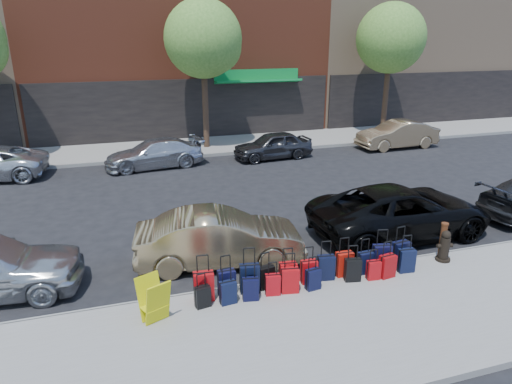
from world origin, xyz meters
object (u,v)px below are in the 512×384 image
object	(u,v)px
car_near_2	(401,211)
car_far_1	(154,154)
car_near_1	(220,238)
suitcase_front_5	(309,272)
display_rack	(154,300)
tree_right	(393,40)
fire_hydrant	(444,247)
tree_center	(206,41)
car_far_3	(397,135)
bollard	(443,240)
car_far_2	(273,145)

from	to	relation	value
car_near_2	car_far_1	bearing A→B (deg)	31.51
car_near_1	car_near_2	xyz separation A→B (m)	(5.52, 0.14, 0.04)
suitcase_front_5	display_rack	size ratio (longest dim) A/B	0.97
tree_right	suitcase_front_5	world-z (taller)	tree_right
car_near_2	tree_right	bearing A→B (deg)	-31.94
fire_hydrant	tree_center	bearing A→B (deg)	112.15
tree_center	car_near_1	bearing A→B (deg)	-100.55
car_far_1	car_far_3	distance (m)	12.63
bollard	tree_center	bearing A→B (deg)	102.62
car_far_1	car_far_3	world-z (taller)	car_far_3
car_near_2	car_far_1	size ratio (longest dim) A/B	1.25
car_far_1	suitcase_front_5	bearing A→B (deg)	5.29
car_far_1	car_far_3	xyz separation A→B (m)	(12.62, -0.03, 0.08)
display_rack	car_far_1	xyz separation A→B (m)	(1.15, 12.16, 0.02)
fire_hydrant	car_near_1	xyz separation A→B (m)	(-5.50, 1.87, 0.18)
car_far_2	car_far_3	world-z (taller)	car_far_3
display_rack	car_far_1	bearing A→B (deg)	61.29
tree_center	fire_hydrant	world-z (taller)	tree_center
tree_right	display_rack	size ratio (longest dim) A/B	7.76
suitcase_front_5	car_near_1	distance (m)	2.54
car_far_2	car_near_1	bearing A→B (deg)	-31.48
tree_right	car_near_1	distance (m)	18.51
tree_center	bollard	distance (m)	15.35
bollard	car_far_1	world-z (taller)	car_far_1
car_far_3	car_near_1	bearing A→B (deg)	-52.25
suitcase_front_5	car_far_3	size ratio (longest dim) A/B	0.21
bollard	display_rack	size ratio (longest dim) A/B	1.07
bollard	car_far_2	xyz separation A→B (m)	(-0.64, 11.48, -0.02)
car_near_1	car_far_2	bearing A→B (deg)	-19.03
car_near_1	tree_center	bearing A→B (deg)	-2.97
car_near_2	car_far_2	world-z (taller)	car_near_2
fire_hydrant	car_far_1	distance (m)	13.29
car_near_2	car_far_1	world-z (taller)	car_near_2
suitcase_front_5	car_far_3	bearing A→B (deg)	51.17
tree_center	tree_right	xyz separation A→B (m)	(10.50, 0.00, 0.00)
tree_right	car_near_2	size ratio (longest dim) A/B	1.33
car_near_2	car_far_3	size ratio (longest dim) A/B	1.26
tree_center	suitcase_front_5	distance (m)	15.20
fire_hydrant	car_near_1	bearing A→B (deg)	170.94
tree_right	car_far_1	xyz separation A→B (m)	(-13.58, -2.63, -4.78)
suitcase_front_5	tree_center	bearing A→B (deg)	89.71
suitcase_front_5	tree_right	bearing A→B (deg)	54.40
car_near_2	car_near_1	bearing A→B (deg)	90.13
car_near_2	car_far_2	bearing A→B (deg)	2.53
fire_hydrant	car_far_1	xyz separation A→B (m)	(-6.26, 11.73, 0.10)
bollard	car_far_1	xyz separation A→B (m)	(-6.27, 11.62, -0.03)
car_far_2	tree_center	bearing A→B (deg)	-142.23
car_near_1	car_near_2	size ratio (longest dim) A/B	0.79
car_far_2	car_far_3	size ratio (longest dim) A/B	0.88
fire_hydrant	bollard	bearing A→B (deg)	92.73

